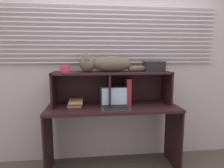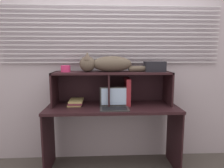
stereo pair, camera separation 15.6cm
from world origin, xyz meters
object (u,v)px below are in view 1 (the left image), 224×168
object	(u,v)px
storage_box	(154,66)
laptop	(115,104)
cat	(106,64)
binder_upright	(127,91)
small_basket	(65,69)
book_stack	(76,103)

from	to	relation	value
storage_box	laptop	bearing A→B (deg)	-159.17
cat	binder_upright	world-z (taller)	cat
cat	storage_box	world-z (taller)	cat
small_basket	binder_upright	bearing A→B (deg)	0.00
cat	storage_box	bearing A→B (deg)	0.00
book_stack	small_basket	distance (m)	0.41
binder_upright	small_basket	bearing A→B (deg)	180.00
laptop	book_stack	world-z (taller)	laptop
small_basket	laptop	bearing A→B (deg)	-18.50
cat	small_basket	size ratio (longest dim) A/B	7.27
book_stack	storage_box	bearing A→B (deg)	0.14
cat	book_stack	bearing A→B (deg)	-179.63
binder_upright	laptop	bearing A→B (deg)	-132.09
laptop	small_basket	bearing A→B (deg)	161.50
laptop	storage_box	distance (m)	0.66
cat	storage_box	xyz separation A→B (m)	(0.57, 0.00, -0.03)
small_basket	storage_box	world-z (taller)	storage_box
cat	laptop	xyz separation A→B (m)	(0.09, -0.19, -0.43)
cat	small_basket	xyz separation A→B (m)	(-0.47, 0.00, -0.06)
book_stack	storage_box	size ratio (longest dim) A/B	1.06
laptop	cat	bearing A→B (deg)	115.17
laptop	storage_box	size ratio (longest dim) A/B	1.36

